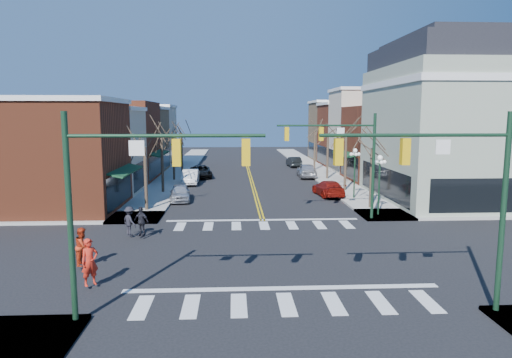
{
  "coord_description": "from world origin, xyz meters",
  "views": [
    {
      "loc": [
        -1.97,
        -22.47,
        7.06
      ],
      "look_at": [
        -0.44,
        7.95,
        2.8
      ],
      "focal_mm": 32.0,
      "sensor_mm": 36.0,
      "label": 1
    }
  ],
  "objects": [
    {
      "name": "bldg_right_stucco",
      "position": [
        15.5,
        33.5,
        5.0
      ],
      "size": [
        10.0,
        7.0,
        10.0
      ],
      "primitive_type": "cube",
      "color": "beige",
      "rests_on": "ground"
    },
    {
      "name": "sidewalk_left",
      "position": [
        -8.75,
        20.0,
        0.07
      ],
      "size": [
        3.5,
        70.0,
        0.15
      ],
      "primitive_type": "cube",
      "color": "#9E9B93",
      "rests_on": "ground"
    },
    {
      "name": "bldg_left_stucco_a",
      "position": [
        -15.5,
        19.5,
        3.75
      ],
      "size": [
        10.0,
        7.0,
        7.5
      ],
      "primitive_type": "cube",
      "color": "beige",
      "rests_on": "ground"
    },
    {
      "name": "car_right_near",
      "position": [
        6.4,
        16.79,
        0.69
      ],
      "size": [
        2.39,
        4.92,
        1.38
      ],
      "primitive_type": "imported",
      "rotation": [
        0.0,
        0.0,
        3.24
      ],
      "color": "maroon",
      "rests_on": "ground"
    },
    {
      "name": "lamppost_midblock",
      "position": [
        8.2,
        15.0,
        2.96
      ],
      "size": [
        0.36,
        0.36,
        4.33
      ],
      "color": "#14331E",
      "rests_on": "ground"
    },
    {
      "name": "tree_right_c",
      "position": [
        8.4,
        27.0,
        2.42
      ],
      "size": [
        0.24,
        0.24,
        4.83
      ],
      "primitive_type": "cylinder",
      "color": "#382B21",
      "rests_on": "ground"
    },
    {
      "name": "sidewalk_right",
      "position": [
        8.75,
        20.0,
        0.07
      ],
      "size": [
        3.5,
        70.0,
        0.15
      ],
      "primitive_type": "cube",
      "color": "#9E9B93",
      "rests_on": "ground"
    },
    {
      "name": "traffic_mast_far_right",
      "position": [
        5.55,
        7.4,
        4.71
      ],
      "size": [
        6.6,
        0.28,
        7.2
      ],
      "color": "#14331E",
      "rests_on": "ground"
    },
    {
      "name": "pedestrian_dark_b",
      "position": [
        -7.99,
        3.68,
        1.0
      ],
      "size": [
        1.21,
        1.22,
        1.69
      ],
      "primitive_type": "imported",
      "rotation": [
        0.0,
        0.0,
        2.34
      ],
      "color": "black",
      "rests_on": "sidewalk_left"
    },
    {
      "name": "pedestrian_red_b",
      "position": [
        -8.98,
        -1.61,
        1.04
      ],
      "size": [
        0.7,
        0.89,
        1.78
      ],
      "primitive_type": "imported",
      "rotation": [
        0.0,
        0.0,
        1.6
      ],
      "color": "#B92F13",
      "rests_on": "sidewalk_left"
    },
    {
      "name": "tree_left_d",
      "position": [
        -8.4,
        35.0,
        2.45
      ],
      "size": [
        0.24,
        0.24,
        4.9
      ],
      "primitive_type": "cylinder",
      "color": "#382B21",
      "rests_on": "ground"
    },
    {
      "name": "victorian_corner",
      "position": [
        16.5,
        14.5,
        6.66
      ],
      "size": [
        12.25,
        14.25,
        13.3
      ],
      "color": "#959F8A",
      "rests_on": "ground"
    },
    {
      "name": "tree_left_b",
      "position": [
        -8.4,
        19.0,
        2.52
      ],
      "size": [
        0.24,
        0.24,
        5.04
      ],
      "primitive_type": "cylinder",
      "color": "#382B21",
      "rests_on": "ground"
    },
    {
      "name": "car_left_far",
      "position": [
        -5.68,
        29.39,
        0.7
      ],
      "size": [
        2.93,
        5.27,
        1.39
      ],
      "primitive_type": "imported",
      "rotation": [
        0.0,
        0.0,
        0.13
      ],
      "color": "black",
      "rests_on": "ground"
    },
    {
      "name": "tree_left_a",
      "position": [
        -8.4,
        11.0,
        2.38
      ],
      "size": [
        0.24,
        0.24,
        4.76
      ],
      "primitive_type": "cylinder",
      "color": "#382B21",
      "rests_on": "ground"
    },
    {
      "name": "bldg_right_tan",
      "position": [
        15.5,
        49.0,
        4.5
      ],
      "size": [
        10.0,
        8.0,
        9.0
      ],
      "primitive_type": "cube",
      "color": "#896D4B",
      "rests_on": "ground"
    },
    {
      "name": "tree_right_d",
      "position": [
        8.4,
        35.0,
        2.48
      ],
      "size": [
        0.24,
        0.24,
        4.97
      ],
      "primitive_type": "cylinder",
      "color": "#382B21",
      "rests_on": "ground"
    },
    {
      "name": "bldg_left_tan",
      "position": [
        -15.5,
        35.75,
        3.9
      ],
      "size": [
        10.0,
        7.5,
        7.8
      ],
      "primitive_type": "cube",
      "color": "#896D4B",
      "rests_on": "ground"
    },
    {
      "name": "bldg_right_brick_b",
      "position": [
        15.5,
        41.0,
        4.25
      ],
      "size": [
        10.0,
        8.0,
        8.5
      ],
      "primitive_type": "cube",
      "color": "maroon",
      "rests_on": "ground"
    },
    {
      "name": "bldg_left_brick_b",
      "position": [
        -15.5,
        27.5,
        4.25
      ],
      "size": [
        10.0,
        9.0,
        8.5
      ],
      "primitive_type": "cube",
      "color": "maroon",
      "rests_on": "ground"
    },
    {
      "name": "tree_right_b",
      "position": [
        8.4,
        19.0,
        2.59
      ],
      "size": [
        0.24,
        0.24,
        5.18
      ],
      "primitive_type": "cylinder",
      "color": "#382B21",
      "rests_on": "ground"
    },
    {
      "name": "pedestrian_dark_a",
      "position": [
        -7.3,
        3.47,
        1.0
      ],
      "size": [
        1.08,
        0.84,
        1.71
      ],
      "primitive_type": "imported",
      "rotation": [
        0.0,
        0.0,
        -0.49
      ],
      "color": "black",
      "rests_on": "sidewalk_left"
    },
    {
      "name": "bldg_left_stucco_b",
      "position": [
        -15.5,
        43.5,
        4.1
      ],
      "size": [
        10.0,
        8.0,
        8.2
      ],
      "primitive_type": "cube",
      "color": "beige",
      "rests_on": "ground"
    },
    {
      "name": "bldg_left_brick_a",
      "position": [
        -15.5,
        11.75,
        4.0
      ],
      "size": [
        10.0,
        8.5,
        8.0
      ],
      "primitive_type": "cube",
      "color": "maroon",
      "rests_on": "ground"
    },
    {
      "name": "car_left_mid",
      "position": [
        -6.4,
        24.44,
        0.75
      ],
      "size": [
        1.67,
        4.59,
        1.5
      ],
      "primitive_type": "imported",
      "rotation": [
        0.0,
        0.0,
        0.02
      ],
      "color": "white",
      "rests_on": "ground"
    },
    {
      "name": "ground",
      "position": [
        0.0,
        0.0,
        0.0
      ],
      "size": [
        160.0,
        160.0,
        0.0
      ],
      "primitive_type": "plane",
      "color": "black",
      "rests_on": "ground"
    },
    {
      "name": "tree_right_a",
      "position": [
        8.4,
        11.0,
        2.31
      ],
      "size": [
        0.24,
        0.24,
        4.62
      ],
      "primitive_type": "cylinder",
      "color": "#382B21",
      "rests_on": "ground"
    },
    {
      "name": "car_left_near",
      "position": [
        -6.4,
        15.08,
        0.69
      ],
      "size": [
        1.99,
        4.17,
        1.37
      ],
      "primitive_type": "imported",
      "rotation": [
        0.0,
        0.0,
        0.09
      ],
      "color": "silver",
      "rests_on": "ground"
    },
    {
      "name": "pedestrian_red_a",
      "position": [
        -7.85,
        -4.21,
        1.13
      ],
      "size": [
        0.85,
        0.82,
        1.96
      ],
      "primitive_type": "imported",
      "rotation": [
        0.0,
        0.0,
        0.7
      ],
      "color": "red",
      "rests_on": "sidewalk_left"
    },
    {
      "name": "lamppost_corner",
      "position": [
        8.2,
        8.5,
        2.96
      ],
      "size": [
        0.36,
        0.36,
        4.33
      ],
      "color": "#14331E",
      "rests_on": "ground"
    },
    {
      "name": "bldg_right_brick_a",
      "position": [
        15.5,
        25.75,
        4.0
      ],
      "size": [
        10.0,
        8.5,
        8.0
      ],
      "primitive_type": "cube",
      "color": "maroon",
      "rests_on": "ground"
    },
    {
      "name": "traffic_mast_near_left",
      "position": [
        -5.55,
        -7.4,
        4.71
      ],
      "size": [
        6.6,
        0.28,
        7.2
      ],
      "color": "#14331E",
      "rests_on": "ground"
    },
    {
      "name": "tree_left_c",
      "position": [
        -8.4,
        27.0,
        2.27
      ],
      "size": [
        0.24,
        0.24,
        4.55
      ],
      "primitive_type": "cylinder",
      "color": "#382B21",
      "rests_on": "ground"
    },
    {
      "name": "car_right_far",
      "position": [
        6.4,
        39.83,
        0.7
      ],
      "size": [
        1.81,
        4.35,
        1.4
      ],
      "primitive_type": "imported",
      "rotation": [
        0.0,
        0.0,
        3.22
      ],
      "color": "black",
      "rests_on": "ground"
    },
    {
      "name": "car_right_mid",
      "position": [
        6.4,
        28.75,
        0.82
      ],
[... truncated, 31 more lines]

